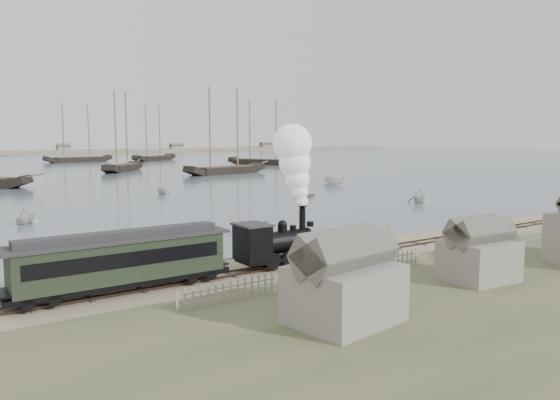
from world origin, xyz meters
TOP-DOWN VIEW (x-y plane):
  - ground at (0.00, 0.00)m, footprint 600.00×600.00m
  - rail_track at (0.00, -2.00)m, footprint 120.00×1.80m
  - picket_fence_west at (-6.50, -7.00)m, footprint 19.00×0.10m
  - picket_fence_east at (12.50, -7.50)m, footprint 15.00×0.10m
  - shed_left at (-10.00, -13.00)m, footprint 5.00×4.00m
  - shed_mid at (2.00, -12.00)m, footprint 4.00×3.50m
  - locomotive at (-4.91, -2.00)m, footprint 7.57×2.83m
  - passenger_coach at (-17.08, -2.00)m, footprint 12.79×2.47m
  - beached_dinghy at (-12.81, 1.02)m, footprint 4.61×5.17m
  - rowboat_1 at (-16.96, 27.65)m, footprint 3.88×3.90m
  - rowboat_2 at (-1.92, 8.46)m, footprint 3.99×3.69m
  - rowboat_3 at (21.17, 30.63)m, footprint 4.02×4.03m
  - rowboat_4 at (29.56, 16.48)m, footprint 3.93×4.23m
  - rowboat_5 at (38.00, 45.17)m, footprint 3.96×1.90m
  - rowboat_7 at (5.56, 46.07)m, footprint 3.36×3.00m
  - rowboat_8 at (37.19, 42.17)m, footprint 2.14×4.03m
  - schooner_3 at (18.88, 102.40)m, footprint 14.88×16.14m
  - schooner_4 at (35.62, 79.74)m, footprint 22.28×9.12m
  - schooner_5 at (64.70, 107.63)m, footprint 16.41×22.50m
  - schooner_8 at (22.62, 157.42)m, footprint 22.61×7.46m
  - schooner_9 at (47.90, 153.40)m, footprint 20.21×15.39m

SIDE VIEW (x-z plane):
  - ground at x=0.00m, z-range 0.00..0.00m
  - picket_fence_west at x=-6.50m, z-range -0.60..0.60m
  - picket_fence_east at x=12.50m, z-range -0.60..0.60m
  - shed_left at x=-10.00m, z-range -2.05..2.05m
  - shed_mid at x=2.00m, z-range -1.80..1.80m
  - rail_track at x=0.00m, z-range -0.04..0.12m
  - rowboat_3 at x=21.17m, z-range 0.06..0.75m
  - beached_dinghy at x=-12.81m, z-range 0.00..0.88m
  - rowboat_5 at x=38.00m, z-range 0.06..1.53m
  - rowboat_8 at x=37.19m, z-range 0.06..1.54m
  - rowboat_2 at x=-1.92m, z-range 0.06..1.59m
  - rowboat_1 at x=-16.96m, z-range 0.06..1.62m
  - rowboat_7 at x=5.56m, z-range 0.06..1.66m
  - rowboat_4 at x=29.56m, z-range 0.06..1.89m
  - passenger_coach at x=-17.08m, z-range 0.42..3.53m
  - locomotive at x=-4.91m, z-range -0.37..9.08m
  - schooner_3 at x=18.88m, z-range 0.06..20.06m
  - schooner_4 at x=35.62m, z-range 0.06..20.06m
  - schooner_5 at x=64.70m, z-range 0.06..20.06m
  - schooner_8 at x=22.62m, z-range 0.06..20.06m
  - schooner_9 at x=47.90m, z-range 0.06..20.06m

